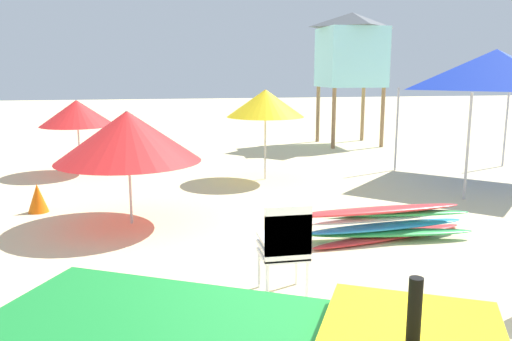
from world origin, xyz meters
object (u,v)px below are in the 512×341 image
Objects in this scene: beach_umbrella_mid at (128,136)px; traffic_cone_near at (38,198)px; popup_canopy at (495,69)px; beach_umbrella_far at (77,113)px; surfboard_pile at (384,223)px; stacked_plastic_chairs at (285,242)px; lifeguard_tower at (351,50)px; beach_umbrella_left at (265,103)px.

beach_umbrella_mid reaches higher than traffic_cone_near.
popup_canopy is 9.11m from beach_umbrella_far.
beach_umbrella_mid is 1.31× the size of beach_umbrella_far.
popup_canopy reaches higher than surfboard_pile.
stacked_plastic_chairs is at bearing -51.10° from traffic_cone_near.
lifeguard_tower is (4.76, 10.72, 2.35)m from stacked_plastic_chairs.
stacked_plastic_chairs is at bearing -113.94° from lifeguard_tower.
beach_umbrella_mid is at bearing -130.06° from lifeguard_tower.
beach_umbrella_left is 4.32m from beach_umbrella_far.
stacked_plastic_chairs reaches higher than traffic_cone_near.
beach_umbrella_far is at bearing 129.61° from surfboard_pile.
beach_umbrella_mid is 4.56m from beach_umbrella_far.
surfboard_pile is 5.88× the size of traffic_cone_near.
beach_umbrella_left is at bearing 46.46° from beach_umbrella_mid.
beach_umbrella_mid is at bearing -133.54° from beach_umbrella_left.
popup_canopy is at bearing -16.17° from beach_umbrella_far.
popup_canopy is 5.93m from lifeguard_tower.
traffic_cone_near is at bearing -93.92° from beach_umbrella_far.
traffic_cone_near is (-8.93, -0.88, -2.11)m from popup_canopy.
traffic_cone_near is (-0.23, -3.40, -1.14)m from beach_umbrella_far.
lifeguard_tower is 6.21m from beach_umbrella_left.
popup_canopy is at bearing -12.38° from beach_umbrella_left.
lifeguard_tower is (-0.93, 5.82, 0.60)m from popup_canopy.
beach_umbrella_far reaches higher than surfboard_pile.
popup_canopy is 0.71× the size of lifeguard_tower.
beach_umbrella_far is (-7.77, -3.30, -1.57)m from lifeguard_tower.
popup_canopy is 1.50× the size of beach_umbrella_left.
traffic_cone_near is at bearing -174.35° from popup_canopy.
lifeguard_tower is (2.94, 9.14, 2.71)m from surfboard_pile.
stacked_plastic_chairs is 8.04m from beach_umbrella_far.
stacked_plastic_chairs is 3.57m from beach_umbrella_mid.
beach_umbrella_mid is at bearing -73.09° from beach_umbrella_far.
stacked_plastic_chairs is 7.71m from popup_canopy.
stacked_plastic_chairs is 2.12× the size of traffic_cone_near.
traffic_cone_near is (-1.56, 0.96, -1.12)m from beach_umbrella_mid.
lifeguard_tower reaches higher than traffic_cone_near.
traffic_cone_near is (-3.24, 4.02, -0.36)m from stacked_plastic_chairs.
lifeguard_tower is 8.58m from beach_umbrella_far.
beach_umbrella_mid is 2.14m from traffic_cone_near.
surfboard_pile is at bearing -50.39° from beach_umbrella_far.
traffic_cone_near reaches higher than surfboard_pile.
popup_canopy is 1.32× the size of beach_umbrella_mid.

